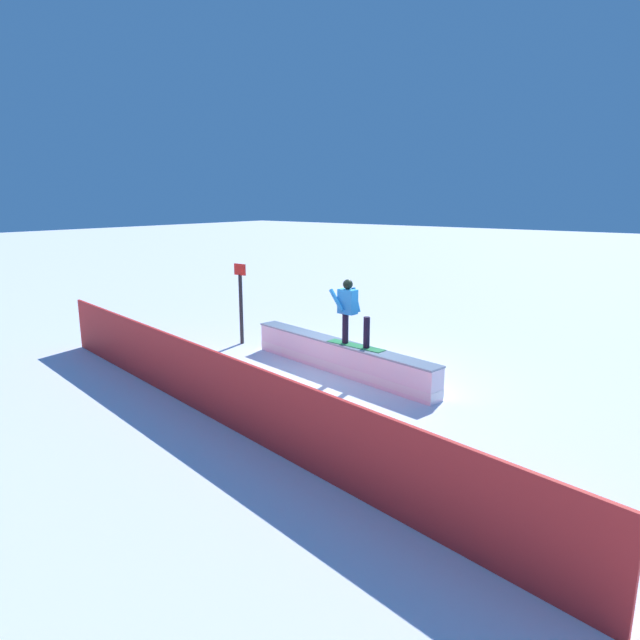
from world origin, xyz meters
TOP-DOWN VIEW (x-y plane):
  - ground_plane at (0.00, 0.00)m, footprint 120.00×120.00m
  - grind_box at (0.00, 0.00)m, footprint 5.43×1.40m
  - snowboarder at (-0.33, 0.08)m, footprint 1.46×0.42m
  - safety_fence at (0.00, 3.64)m, footprint 13.37×2.40m
  - trail_marker at (3.59, -0.41)m, footprint 0.40×0.10m

SIDE VIEW (x-z plane):
  - ground_plane at x=0.00m, z-range 0.00..0.00m
  - grind_box at x=0.00m, z-range -0.03..0.68m
  - safety_fence at x=0.00m, z-range 0.00..1.29m
  - trail_marker at x=3.59m, z-range 0.07..2.26m
  - snowboarder at x=-0.33m, z-range 0.78..2.24m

